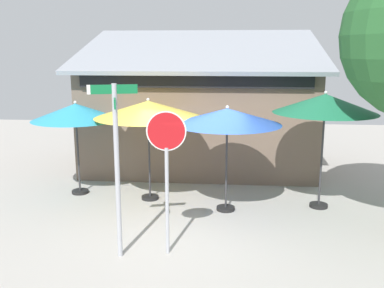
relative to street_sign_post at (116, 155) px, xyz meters
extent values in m
cube|color=#ADA8A0|center=(1.16, 1.43, -1.99)|extent=(28.00, 28.00, 0.10)
cube|color=#705B4C|center=(1.02, 6.70, -0.27)|extent=(7.01, 4.18, 3.33)
cube|color=#999EA8|center=(1.02, 6.55, 1.85)|extent=(7.51, 4.75, 1.37)
cube|color=black|center=(1.02, 4.56, 1.04)|extent=(6.41, 0.16, 0.44)
cylinder|color=#A8AAB2|center=(0.00, 0.00, -0.33)|extent=(0.09, 0.09, 3.21)
cube|color=#116B38|center=(0.00, 0.00, 1.18)|extent=(0.78, 0.25, 0.16)
cube|color=#116B38|center=(0.00, 0.00, 0.96)|extent=(0.25, 0.78, 0.16)
cube|color=white|center=(-0.41, -0.12, 1.18)|extent=(0.07, 0.05, 0.16)
cylinder|color=#A8AAB2|center=(0.87, 0.20, -0.91)|extent=(0.07, 0.07, 2.05)
cylinder|color=white|center=(0.87, 0.20, 0.42)|extent=(0.73, 0.04, 0.73)
cylinder|color=red|center=(0.87, 0.20, 0.42)|extent=(0.68, 0.05, 0.68)
cylinder|color=black|center=(-1.99, 3.49, -1.90)|extent=(0.44, 0.44, 0.08)
cylinder|color=#333335|center=(-1.99, 3.49, -0.91)|extent=(0.05, 0.05, 2.04)
cone|color=#2D99BC|center=(-1.99, 3.49, 0.27)|extent=(2.28, 2.28, 0.43)
sphere|color=silver|center=(-1.99, 3.49, 0.52)|extent=(0.08, 0.08, 0.08)
cylinder|color=black|center=(-0.02, 3.19, -1.90)|extent=(0.44, 0.44, 0.08)
cylinder|color=#333335|center=(-0.02, 3.19, -0.84)|extent=(0.05, 0.05, 2.18)
cone|color=#EAD14C|center=(-0.02, 3.19, 0.40)|extent=(2.70, 2.70, 0.42)
sphere|color=silver|center=(-0.02, 3.19, 0.64)|extent=(0.08, 0.08, 0.08)
cylinder|color=black|center=(1.94, 2.57, -1.90)|extent=(0.44, 0.44, 0.08)
cylinder|color=#333335|center=(1.94, 2.57, -0.86)|extent=(0.05, 0.05, 2.14)
cone|color=#2D56B7|center=(1.94, 2.57, 0.34)|extent=(2.52, 2.52, 0.37)
sphere|color=silver|center=(1.94, 2.57, 0.56)|extent=(0.08, 0.08, 0.08)
cylinder|color=black|center=(4.21, 2.98, -1.90)|extent=(0.44, 0.44, 0.08)
cylinder|color=#333335|center=(4.21, 2.98, -0.75)|extent=(0.05, 0.05, 2.38)
cone|color=#1E724C|center=(4.21, 2.98, 0.62)|extent=(2.43, 2.43, 0.45)
sphere|color=silver|center=(4.21, 2.98, 0.87)|extent=(0.08, 0.08, 0.08)
camera|label=1|loc=(2.02, -7.40, 1.84)|focal=40.81mm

